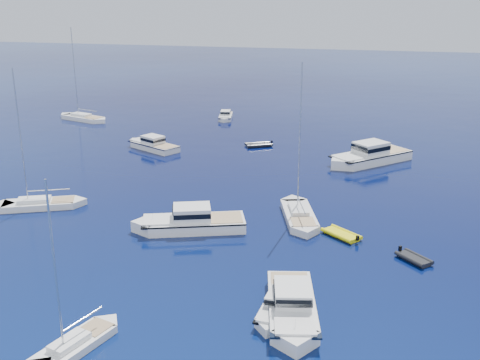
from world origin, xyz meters
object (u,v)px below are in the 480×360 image
object	(u,v)px
sailboat_fore	(74,349)
tender_yellow	(341,236)
motor_cruiser_near	(279,312)
motor_cruiser_right	(292,316)

from	to	relation	value
sailboat_fore	tender_yellow	xyz separation A→B (m)	(15.04, 22.46, 0.00)
motor_cruiser_near	sailboat_fore	xyz separation A→B (m)	(-11.88, -7.68, 0.00)
tender_yellow	motor_cruiser_right	bearing A→B (deg)	-150.02
motor_cruiser_right	sailboat_fore	xyz separation A→B (m)	(-12.87, -7.46, 0.00)
motor_cruiser_near	tender_yellow	xyz separation A→B (m)	(3.17, 14.78, 0.00)
sailboat_fore	tender_yellow	size ratio (longest dim) A/B	3.09
motor_cruiser_near	tender_yellow	size ratio (longest dim) A/B	1.87
motor_cruiser_right	tender_yellow	xyz separation A→B (m)	(2.18, 15.00, 0.00)
motor_cruiser_right	sailboat_fore	bearing A→B (deg)	17.39
motor_cruiser_right	sailboat_fore	distance (m)	14.87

